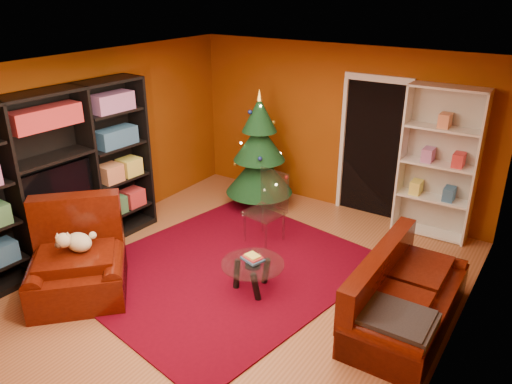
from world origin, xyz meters
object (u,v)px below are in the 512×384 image
Objects in this scene: media_unit at (53,180)px; dog at (79,242)px; gift_box_red at (267,185)px; christmas_tree at (259,151)px; rug at (226,269)px; white_bookshelf at (438,164)px; sofa at (409,291)px; coffee_table at (253,276)px; acrylic_chair at (264,212)px; armchair at (77,261)px; gift_box_teal at (251,191)px.

dog is (0.89, -0.39, -0.45)m from media_unit.
gift_box_red is (1.06, 3.43, -1.00)m from media_unit.
christmas_tree is 4.87× the size of dog.
rug is 1.85m from dog.
sofa is (0.39, -2.27, -0.68)m from white_bookshelf.
acrylic_chair is at bearing 116.14° from coffee_table.
armchair is 2.55m from acrylic_chair.
dog is 2.50m from acrylic_chair.
rug is 1.00m from acrylic_chair.
armchair is at bearing -128.73° from white_bookshelf.
gift_box_red is 0.33× the size of coffee_table.
dog is at bearing -146.17° from coffee_table.
rug is 1.76× the size of christmas_tree.
christmas_tree reaches higher than sofa.
acrylic_chair reaches higher than sofa.
acrylic_chair is (-1.88, -1.57, -0.62)m from white_bookshelf.
white_bookshelf is at bearing 43.98° from media_unit.
media_unit is 4.50m from sofa.
sofa is at bearing -35.30° from gift_box_red.
gift_box_red is 0.26× the size of acrylic_chair.
white_bookshelf is at bearing 9.06° from gift_box_teal.
rug is at bearing -128.43° from white_bookshelf.
acrylic_chair reaches higher than dog.
media_unit is 1.31× the size of white_bookshelf.
media_unit is 3.14× the size of acrylic_chair.
media_unit reaches higher than gift_box_red.
christmas_tree is 1.69× the size of armchair.
rug is at bearing 159.51° from coffee_table.
christmas_tree is 3.54m from sofa.
white_bookshelf reaches higher than armchair.
christmas_tree is at bearing -20.28° from gift_box_teal.
media_unit reaches higher than sofa.
sofa is at bearing -81.09° from white_bookshelf.
rug is 2.66m from gift_box_red.
media_unit is 3.28m from gift_box_teal.
gift_box_red is at bearing 119.14° from coffee_table.
rug is at bearing 94.42° from sofa.
christmas_tree is 3.29m from dog.
white_bookshelf is 2.96× the size of coffee_table.
acrylic_chair reaches higher than gift_box_red.
acrylic_chair is (2.02, 1.83, -0.66)m from media_unit.
christmas_tree reaches higher than dog.
coffee_table is (1.67, 1.12, -0.47)m from dog.
gift_box_teal is 0.17× the size of sofa.
sofa reaches higher than rug.
armchair is (-0.17, -3.89, 0.33)m from gift_box_red.
white_bookshelf is 4.86m from dog.
coffee_table is at bearing -10.15° from armchair.
media_unit is at bearing 110.90° from dog.
gift_box_teal is 2.69m from coffee_table.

